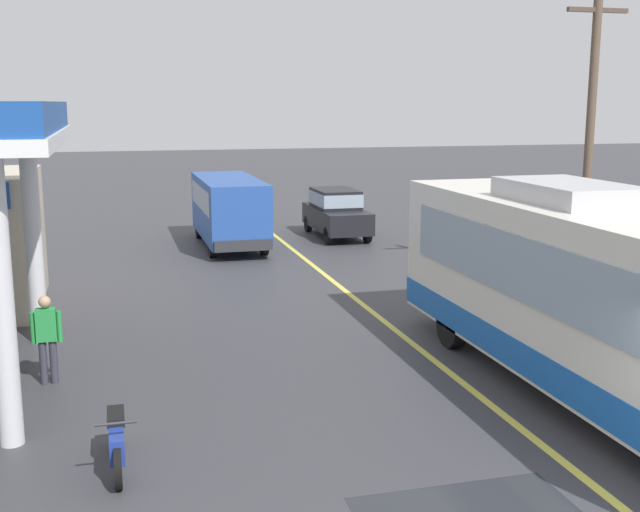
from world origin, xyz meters
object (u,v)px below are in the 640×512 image
Objects in this scene: pedestrian_near_pump at (47,335)px; car_trailing_behind_bus at (336,210)px; coach_bus_main at (594,302)px; motorcycle_parked_forecourt at (117,439)px; minibus_opposing_lane at (229,205)px.

pedestrian_near_pump is 17.18m from car_trailing_behind_bus.
coach_bus_main reaches higher than car_trailing_behind_bus.
car_trailing_behind_bus is at bearing 88.61° from coach_bus_main.
motorcycle_parked_forecourt is at bearing -73.22° from pedestrian_near_pump.
motorcycle_parked_forecourt is at bearing -114.97° from car_trailing_behind_bus.
pedestrian_near_pump is (-1.16, 3.86, 0.49)m from motorcycle_parked_forecourt.
minibus_opposing_lane is 14.31m from pedestrian_near_pump.
coach_bus_main is at bearing -76.82° from minibus_opposing_lane.
coach_bus_main is 16.88m from minibus_opposing_lane.
car_trailing_behind_bus is at bearing 65.03° from motorcycle_parked_forecourt.
pedestrian_near_pump is (-9.17, 3.16, -0.79)m from coach_bus_main.
coach_bus_main is 2.63× the size of car_trailing_behind_bus.
minibus_opposing_lane is 3.69× the size of pedestrian_near_pump.
coach_bus_main is at bearing -91.39° from car_trailing_behind_bus.
motorcycle_parked_forecourt is (-4.16, -17.13, -1.03)m from minibus_opposing_lane.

